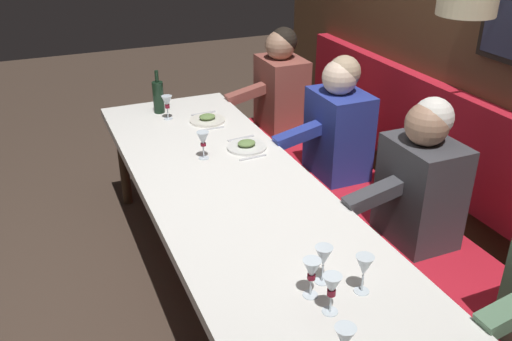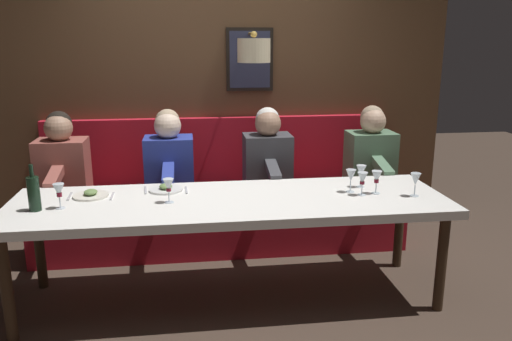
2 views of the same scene
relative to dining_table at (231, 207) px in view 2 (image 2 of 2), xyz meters
The scene contains 18 objects.
ground_plane 0.68m from the dining_table, ahead, with size 12.00×12.00×0.00m, color #423328.
dining_table is the anchor object (origin of this frame).
banquette_bench 1.00m from the dining_table, ahead, with size 0.52×3.16×0.45m, color red.
back_wall_panel 1.61m from the dining_table, ahead, with size 0.59×4.36×2.90m.
diner_nearest 1.58m from the dining_table, 55.97° to the right, with size 0.60×0.40×0.79m.
diner_near 0.97m from the dining_table, 23.95° to the right, with size 0.60×0.40×0.79m.
diner_middle 0.99m from the dining_table, 26.35° to the left, with size 0.60×0.40×0.79m.
diner_far 1.57m from the dining_table, 55.69° to the left, with size 0.60×0.40×0.79m.
place_setting_0 0.52m from the dining_table, 60.19° to the left, with size 0.24×0.32×0.05m.
place_setting_1 0.97m from the dining_table, 79.55° to the left, with size 0.24×0.31×0.05m.
wine_glass_0 1.11m from the dining_table, 92.95° to the left, with size 0.07×0.07×0.16m.
wine_glass_1 1.00m from the dining_table, 80.67° to the right, with size 0.07×0.07×0.16m.
wine_glass_2 1.28m from the dining_table, 94.78° to the right, with size 0.07×0.07×0.16m.
wine_glass_3 0.45m from the dining_table, 93.84° to the left, with size 0.07×0.07×0.16m.
wine_glass_4 1.04m from the dining_table, 90.65° to the right, with size 0.07×0.07×0.16m.
wine_glass_5 0.93m from the dining_table, 92.15° to the right, with size 0.07×0.07×0.16m.
wine_glass_6 0.88m from the dining_table, 86.82° to the right, with size 0.07×0.07×0.16m.
wine_bottle 1.26m from the dining_table, 93.66° to the left, with size 0.08×0.08×0.30m.
Camera 2 is at (-3.30, 0.27, 1.79)m, focal length 35.74 mm.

